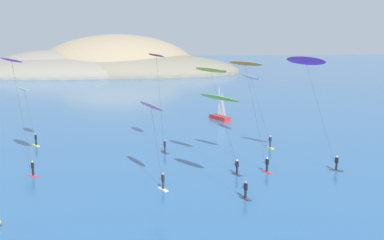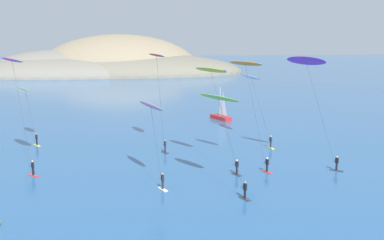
{
  "view_description": "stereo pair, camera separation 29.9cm",
  "coord_description": "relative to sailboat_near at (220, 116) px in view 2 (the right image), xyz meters",
  "views": [
    {
      "loc": [
        -0.56,
        -28.66,
        15.19
      ],
      "look_at": [
        5.84,
        24.13,
        5.55
      ],
      "focal_mm": 45.0,
      "sensor_mm": 36.0,
      "label": 1
    },
    {
      "loc": [
        -0.26,
        -28.7,
        15.19
      ],
      "look_at": [
        5.84,
        24.13,
        5.55
      ],
      "focal_mm": 45.0,
      "sensor_mm": 36.0,
      "label": 2
    }
  ],
  "objects": [
    {
      "name": "kitesurfer_purple",
      "position": [
        4.88,
        -30.2,
        10.58
      ],
      "size": [
        5.48,
        6.93,
        12.64
      ],
      "color": "#2D2D33",
      "rests_on": "ground"
    },
    {
      "name": "kitesurfer_green",
      "position": [
        -30.14,
        -13.94,
        6.02
      ],
      "size": [
        4.1,
        6.58,
        7.61
      ],
      "color": "yellow",
      "rests_on": "ground"
    },
    {
      "name": "headland_island",
      "position": [
        -26.02,
        105.16,
        -0.64
      ],
      "size": [
        105.22,
        58.97,
        29.54
      ],
      "color": "slate",
      "rests_on": "ground"
    },
    {
      "name": "kitesurfer_pink",
      "position": [
        -13.19,
        -35.69,
        6.66
      ],
      "size": [
        2.94,
        6.14,
        8.38
      ],
      "color": "silver",
      "rests_on": "ground"
    },
    {
      "name": "kitesurfer_yellow",
      "position": [
        -6.16,
        -30.42,
        9.58
      ],
      "size": [
        4.74,
        7.18,
        11.48
      ],
      "color": "#2D2D33",
      "rests_on": "ground"
    },
    {
      "name": "kitesurfer_white",
      "position": [
        1.73,
        -17.08,
        7.54
      ],
      "size": [
        2.96,
        9.04,
        9.38
      ],
      "color": "yellow",
      "rests_on": "ground"
    },
    {
      "name": "kitesurfer_red",
      "position": [
        -11.94,
        -20.99,
        10.59
      ],
      "size": [
        2.7,
        5.77,
        12.65
      ],
      "color": "#2D2D33",
      "rests_on": "ground"
    },
    {
      "name": "kitesurfer_lime",
      "position": [
        -6.69,
        -38.52,
        7.81
      ],
      "size": [
        4.46,
        6.89,
        9.46
      ],
      "color": "#2D2D33",
      "rests_on": "ground"
    },
    {
      "name": "kitesurfer_orange",
      "position": [
        -2.3,
        -30.71,
        10.05
      ],
      "size": [
        4.33,
        6.11,
        12.16
      ],
      "color": "red",
      "rests_on": "ground"
    },
    {
      "name": "sailboat_near",
      "position": [
        0.0,
        0.0,
        0.0
      ],
      "size": [
        3.38,
        5.78,
        5.7
      ],
      "color": "#B22323",
      "rests_on": "ground"
    },
    {
      "name": "kitesurfer_magenta",
      "position": [
        -28.12,
        -28.4,
        10.75
      ],
      "size": [
        5.14,
        7.04,
        12.59
      ],
      "color": "red",
      "rests_on": "ground"
    }
  ]
}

